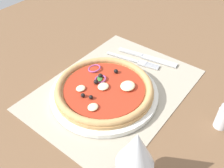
# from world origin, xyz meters

# --- Properties ---
(ground_plane) EXTENTS (1.90, 1.40, 0.02)m
(ground_plane) POSITION_xyz_m (0.00, 0.00, -0.01)
(ground_plane) COLOR brown
(placemat) EXTENTS (0.47, 0.35, 0.00)m
(placemat) POSITION_xyz_m (0.00, 0.00, 0.00)
(placemat) COLOR #A39984
(placemat) RESTS_ON ground_plane
(plate) EXTENTS (0.29, 0.29, 0.01)m
(plate) POSITION_xyz_m (0.04, -0.01, 0.01)
(plate) COLOR silver
(plate) RESTS_ON placemat
(pizza) EXTENTS (0.27, 0.27, 0.03)m
(pizza) POSITION_xyz_m (0.04, -0.01, 0.03)
(pizza) COLOR tan
(pizza) RESTS_ON plate
(fork) EXTENTS (0.05, 0.18, 0.00)m
(fork) POSITION_xyz_m (-0.14, -0.02, 0.01)
(fork) COLOR #B2B5BA
(fork) RESTS_ON placemat
(knife) EXTENTS (0.05, 0.20, 0.01)m
(knife) POSITION_xyz_m (-0.18, -0.00, 0.01)
(knife) COLOR #B2B5BA
(knife) RESTS_ON placemat
(wine_glass) EXTENTS (0.07, 0.07, 0.15)m
(wine_glass) POSITION_xyz_m (0.19, 0.19, 0.10)
(wine_glass) COLOR silver
(wine_glass) RESTS_ON ground_plane
(pepper_shaker) EXTENTS (0.03, 0.03, 0.07)m
(pepper_shaker) POSITION_xyz_m (-0.05, 0.28, 0.03)
(pepper_shaker) COLOR silver
(pepper_shaker) RESTS_ON ground_plane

